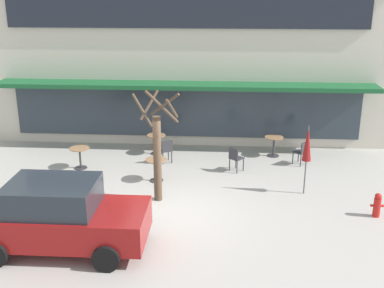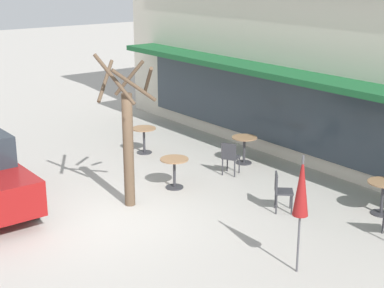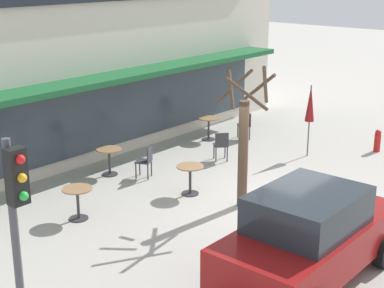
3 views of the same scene
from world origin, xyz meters
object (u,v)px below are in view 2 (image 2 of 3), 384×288
at_px(patio_umbrella_green_folded, 302,187).
at_px(cafe_chair_2, 281,189).
at_px(cafe_chair_1, 230,156).
at_px(cafe_table_streetside, 144,136).
at_px(cafe_table_mid_patio, 383,192).
at_px(street_tree, 128,137).
at_px(cafe_table_near_wall, 244,145).
at_px(cafe_table_by_tree, 174,168).

height_order(patio_umbrella_green_folded, cafe_chair_2, patio_umbrella_green_folded).
bearing_deg(cafe_chair_1, cafe_table_streetside, -165.90).
height_order(cafe_table_mid_patio, street_tree, street_tree).
xyz_separation_m(cafe_table_mid_patio, street_tree, (-3.82, -4.15, 1.11)).
bearing_deg(cafe_table_mid_patio, cafe_table_near_wall, -179.32).
distance_m(cafe_table_by_tree, cafe_chair_2, 2.81).
xyz_separation_m(cafe_table_streetside, street_tree, (3.11, -2.40, 1.11)).
bearing_deg(cafe_table_streetside, patio_umbrella_green_folded, -12.22).
bearing_deg(cafe_table_by_tree, cafe_chair_1, 85.68).
xyz_separation_m(cafe_table_near_wall, patio_umbrella_green_folded, (5.09, -3.33, 1.11)).
distance_m(patio_umbrella_green_folded, cafe_chair_2, 2.94).
bearing_deg(cafe_table_by_tree, patio_umbrella_green_folded, -8.27).
xyz_separation_m(patio_umbrella_green_folded, cafe_chair_2, (-2.11, 1.72, -1.10)).
distance_m(cafe_table_streetside, street_tree, 4.08).
height_order(cafe_table_near_wall, street_tree, street_tree).
distance_m(cafe_table_streetside, cafe_chair_2, 5.45).
bearing_deg(cafe_chair_2, street_tree, -133.37).
height_order(cafe_chair_1, street_tree, street_tree).
bearing_deg(cafe_chair_1, patio_umbrella_green_folded, -27.43).
bearing_deg(cafe_table_streetside, cafe_table_by_tree, -18.52).
distance_m(cafe_table_mid_patio, cafe_chair_1, 4.08).
height_order(cafe_table_by_tree, street_tree, street_tree).
bearing_deg(cafe_table_streetside, cafe_chair_1, 14.10).
bearing_deg(cafe_table_by_tree, cafe_table_streetside, 161.48).
relative_size(patio_umbrella_green_folded, street_tree, 0.63).
height_order(patio_umbrella_green_folded, street_tree, street_tree).
relative_size(cafe_table_by_tree, cafe_table_mid_patio, 1.00).
distance_m(cafe_chair_2, street_tree, 3.59).
height_order(patio_umbrella_green_folded, cafe_chair_1, patio_umbrella_green_folded).
bearing_deg(street_tree, patio_umbrella_green_folded, 9.74).
bearing_deg(cafe_chair_2, cafe_table_by_tree, -158.48).
bearing_deg(street_tree, cafe_table_by_tree, 100.38).
relative_size(cafe_table_by_tree, cafe_chair_2, 0.85).
xyz_separation_m(cafe_table_by_tree, cafe_chair_1, (0.13, 1.70, 0.01)).
xyz_separation_m(cafe_table_near_wall, cafe_table_mid_patio, (4.45, 0.05, 0.00)).
bearing_deg(cafe_chair_1, cafe_table_near_wall, 117.58).
distance_m(cafe_chair_1, street_tree, 3.34).
height_order(cafe_table_near_wall, cafe_table_by_tree, same).
xyz_separation_m(cafe_table_streetside, cafe_table_by_tree, (2.84, -0.95, 0.00)).
height_order(cafe_table_streetside, cafe_table_by_tree, same).
bearing_deg(cafe_table_near_wall, street_tree, -81.23).
bearing_deg(patio_umbrella_green_folded, cafe_table_streetside, 167.78).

